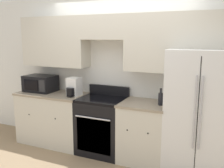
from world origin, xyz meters
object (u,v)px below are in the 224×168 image
(oven_range, at_px, (102,125))
(microwave, at_px, (40,83))
(refrigerator, at_px, (200,112))
(bottle, at_px, (161,98))

(oven_range, bearing_deg, microwave, 178.39)
(oven_range, relative_size, refrigerator, 0.62)
(oven_range, xyz_separation_m, refrigerator, (1.51, 0.05, 0.40))
(oven_range, distance_m, refrigerator, 1.56)
(oven_range, bearing_deg, refrigerator, 1.94)
(oven_range, height_order, microwave, microwave)
(refrigerator, distance_m, bottle, 0.57)
(refrigerator, bearing_deg, bottle, -172.77)
(refrigerator, bearing_deg, oven_range, -178.06)
(microwave, bearing_deg, bottle, -1.38)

